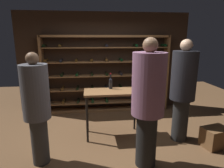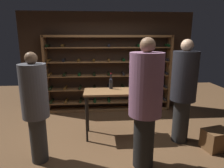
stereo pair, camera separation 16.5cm
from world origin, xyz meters
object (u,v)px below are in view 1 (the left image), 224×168
Objects in this scene: wine_rack at (106,75)px; tasting_table at (113,97)px; person_guest_blue_shirt at (148,99)px; wine_bottle_green_slim at (110,83)px; wine_glass_stemmed_center at (134,87)px; wine_bottle_gold_foil at (139,86)px; wine_crate at (215,137)px; person_bystander_red_print at (183,87)px; person_guest_khaki at (37,105)px.

wine_rack is 1.51m from tasting_table.
tasting_table is 0.57× the size of person_guest_blue_shirt.
wine_glass_stemmed_center is (0.43, -0.38, -0.01)m from wine_bottle_green_slim.
wine_rack is at bearing 106.93° from wine_bottle_gold_foil.
wine_rack is at bearing 88.94° from wine_bottle_green_slim.
wine_bottle_green_slim is (-0.02, -1.31, 0.06)m from wine_rack.
wine_rack is 22.54× the size of wine_glass_stemmed_center.
tasting_table reaches higher than wine_crate.
person_guest_blue_shirt is 1.01× the size of person_bystander_red_print.
person_bystander_red_print reaches higher than wine_bottle_gold_foil.
person_guest_khaki is at bearing -31.03° from person_guest_blue_shirt.
wine_bottle_green_slim is at bearing -91.06° from wine_rack.
person_guest_blue_shirt is 4.25× the size of wine_crate.
wine_bottle_gold_foil is at bearing -73.07° from wine_rack.
wine_bottle_gold_foil reaches higher than wine_crate.
person_guest_blue_shirt is 0.83m from wine_glass_stemmed_center.
wine_crate is 1.80m from wine_glass_stemmed_center.
wine_bottle_gold_foil is at bearing 113.23° from person_guest_khaki.
tasting_table is 1.52m from person_guest_khaki.
wine_glass_stemmed_center is at bearing -26.17° from tasting_table.
wine_crate is 1.75m from wine_bottle_gold_foil.
person_bystander_red_print is 5.53× the size of wine_bottle_gold_foil.
tasting_table is at bearing 163.84° from wine_bottle_gold_foil.
person_guest_khaki reaches higher than wine_bottle_green_slim.
tasting_table is at bearing 124.87° from person_guest_khaki.
wine_rack reaches higher than tasting_table.
person_guest_khaki is at bearing -160.43° from wine_bottle_gold_foil.
wine_bottle_green_slim is at bearing 156.15° from wine_crate.
tasting_table is at bearing -127.93° from person_bystander_red_print.
wine_glass_stemmed_center is (-0.02, 0.83, -0.03)m from person_guest_blue_shirt.
wine_rack is 2.25m from person_bystander_red_print.
wine_rack is at bearing -103.36° from person_guest_blue_shirt.
wine_bottle_green_slim is (-0.44, 1.21, -0.02)m from person_guest_blue_shirt.
person_guest_khaki is at bearing -160.96° from wine_glass_stemmed_center.
tasting_table is (-0.00, -1.49, -0.19)m from wine_rack.
wine_bottle_gold_foil reaches higher than wine_glass_stemmed_center.
person_bystander_red_print is 2.66m from person_guest_khaki.
wine_rack is at bearing 154.10° from person_guest_khaki.
wine_bottle_green_slim is at bearing -134.81° from person_bystander_red_print.
person_guest_blue_shirt is at bearing -76.58° from person_bystander_red_print.
person_guest_blue_shirt reaches higher than person_bystander_red_print.
wine_glass_stemmed_center reaches higher than wine_crate.
wine_bottle_gold_foil is at bearing -32.10° from wine_bottle_green_slim.
tasting_table is 0.63× the size of person_guest_khaki.
wine_rack reaches higher than person_guest_blue_shirt.
wine_bottle_green_slim reaches higher than wine_crate.
person_guest_blue_shirt is 0.89m from wine_bottle_gold_foil.
person_guest_khaki reaches higher than wine_glass_stemmed_center.
person_guest_blue_shirt is at bearing -67.92° from tasting_table.
wine_bottle_gold_foil reaches higher than tasting_table.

